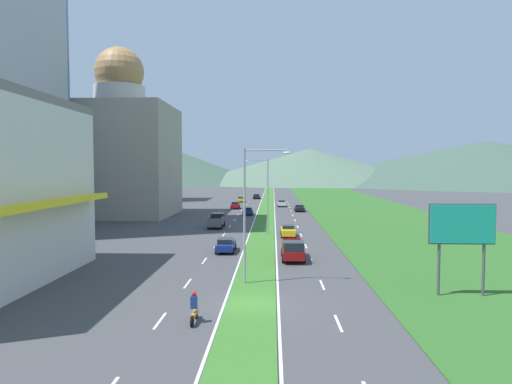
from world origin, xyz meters
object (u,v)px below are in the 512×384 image
object	(u,v)px
street_lamp_mid	(265,191)
car_3	(248,211)
car_7	(235,205)
pickup_truck_0	(293,250)
car_6	(288,231)
car_0	(282,203)
motorcycle_rider	(194,310)
car_1	(299,208)
car_5	(257,196)
pickup_truck_1	(217,221)
car_4	(241,199)
billboard_roadside	(462,229)
car_2	(226,245)
street_lamp_near	(249,206)

from	to	relation	value
street_lamp_mid	car_3	distance (m)	25.18
car_7	pickup_truck_0	size ratio (longest dim) A/B	0.81
car_3	car_7	size ratio (longest dim) A/B	0.93
car_6	car_7	size ratio (longest dim) A/B	1.02
car_0	pickup_truck_0	xyz separation A→B (m)	(-0.06, -59.61, 0.22)
street_lamp_mid	car_3	bearing A→B (deg)	98.58
motorcycle_rider	pickup_truck_0	bearing A→B (deg)	-20.07
car_3	pickup_truck_0	size ratio (longest dim) A/B	0.75
car_1	car_5	xyz separation A→B (m)	(-10.10, 36.73, 0.03)
car_3	pickup_truck_1	distance (m)	18.09
car_4	pickup_truck_1	xyz separation A→B (m)	(-0.13, -49.82, 0.27)
billboard_roadside	car_5	bearing A→B (deg)	100.24
car_5	pickup_truck_0	world-z (taller)	pickup_truck_0
car_6	car_7	world-z (taller)	car_7
car_1	car_7	world-z (taller)	car_7
street_lamp_mid	pickup_truck_1	size ratio (longest dim) A/B	1.86
car_4	pickup_truck_0	bearing A→B (deg)	-172.12
car_4	pickup_truck_1	bearing A→B (deg)	179.85
car_4	car_7	bearing A→B (deg)	-179.81
car_2	pickup_truck_0	size ratio (longest dim) A/B	0.81
car_6	motorcycle_rider	xyz separation A→B (m)	(-6.41, -32.19, -0.02)
street_lamp_mid	street_lamp_near	bearing A→B (deg)	-91.69
billboard_roadside	car_0	world-z (taller)	billboard_roadside
street_lamp_mid	car_1	size ratio (longest dim) A/B	2.12
pickup_truck_0	pickup_truck_1	xyz separation A→B (m)	(-10.25, 23.36, 0.00)
car_0	pickup_truck_1	distance (m)	37.69
car_0	car_6	xyz separation A→B (m)	(-0.03, -44.89, 0.01)
car_3	car_4	world-z (taller)	car_3
street_lamp_near	motorcycle_rider	distance (m)	10.41
car_0	car_5	xyz separation A→B (m)	(-6.66, 25.80, -0.02)
car_2	pickup_truck_0	bearing A→B (deg)	-120.66
car_0	car_3	xyz separation A→B (m)	(-6.68, -18.53, 0.00)
street_lamp_near	car_2	size ratio (longest dim) A/B	2.34
billboard_roadside	car_6	xyz separation A→B (m)	(-10.90, 26.37, -3.91)
car_1	pickup_truck_0	bearing A→B (deg)	-4.11
street_lamp_near	pickup_truck_1	bearing A→B (deg)	101.52
billboard_roadside	car_4	world-z (taller)	billboard_roadside
car_1	billboard_roadside	bearing A→B (deg)	7.02
street_lamp_near	car_0	world-z (taller)	street_lamp_near
motorcycle_rider	car_1	bearing A→B (deg)	-8.50
car_1	motorcycle_rider	world-z (taller)	motorcycle_rider
car_2	car_1	bearing A→B (deg)	-13.07
car_0	pickup_truck_1	size ratio (longest dim) A/B	0.76
billboard_roadside	car_1	world-z (taller)	billboard_roadside
car_5	car_2	bearing A→B (deg)	179.82
car_0	car_4	size ratio (longest dim) A/B	0.95
car_0	pickup_truck_1	bearing A→B (deg)	-15.88
car_0	car_7	bearing A→B (deg)	-60.46
pickup_truck_0	street_lamp_mid	bearing A→B (deg)	-170.02
pickup_truck_0	car_3	bearing A→B (deg)	-170.85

